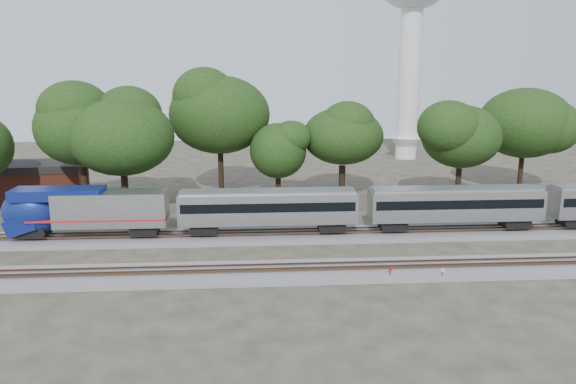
% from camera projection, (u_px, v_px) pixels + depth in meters
% --- Properties ---
extents(ground, '(160.00, 160.00, 0.00)m').
position_uv_depth(ground, '(305.00, 258.00, 49.47)').
color(ground, '#383328').
rests_on(ground, ground).
extents(track_far, '(160.00, 5.00, 0.73)m').
position_uv_depth(track_far, '(299.00, 235.00, 55.27)').
color(track_far, slate).
rests_on(track_far, ground).
extents(track_near, '(160.00, 5.00, 0.73)m').
position_uv_depth(track_near, '(310.00, 272.00, 45.54)').
color(track_near, slate).
rests_on(track_near, ground).
extents(train, '(108.09, 3.08, 4.55)m').
position_uv_depth(train, '(547.00, 202.00, 56.26)').
color(train, '#B9BBC0').
rests_on(train, ground).
extents(switch_stand_red, '(0.36, 0.11, 1.15)m').
position_uv_depth(switch_stand_red, '(390.00, 271.00, 44.11)').
color(switch_stand_red, '#512D19').
rests_on(switch_stand_red, ground).
extents(switch_stand_white, '(0.29, 0.14, 0.96)m').
position_uv_depth(switch_stand_white, '(443.00, 273.00, 44.17)').
color(switch_stand_white, '#512D19').
rests_on(switch_stand_white, ground).
extents(switch_lever, '(0.57, 0.44, 0.30)m').
position_uv_depth(switch_lever, '(377.00, 278.00, 44.32)').
color(switch_lever, '#512D19').
rests_on(switch_lever, ground).
extents(water_tower, '(13.36, 13.36, 36.99)m').
position_uv_depth(water_tower, '(413.00, 0.00, 96.08)').
color(water_tower, silver).
rests_on(water_tower, ground).
extents(brick_building, '(10.45, 7.88, 4.70)m').
position_uv_depth(brick_building, '(45.00, 181.00, 70.44)').
color(brick_building, brown).
rests_on(brick_building, ground).
extents(tree_1, '(9.94, 9.94, 14.02)m').
position_uv_depth(tree_1, '(80.00, 128.00, 62.39)').
color(tree_1, black).
rests_on(tree_1, ground).
extents(tree_2, '(9.08, 9.08, 12.81)m').
position_uv_depth(tree_2, '(122.00, 137.00, 61.04)').
color(tree_2, black).
rests_on(tree_2, ground).
extents(tree_3, '(10.76, 10.76, 15.17)m').
position_uv_depth(tree_3, '(219.00, 115.00, 69.09)').
color(tree_3, black).
rests_on(tree_3, ground).
extents(tree_4, '(6.62, 6.62, 9.33)m').
position_uv_depth(tree_4, '(278.00, 151.00, 67.51)').
color(tree_4, black).
rests_on(tree_4, ground).
extents(tree_5, '(8.20, 8.20, 11.56)m').
position_uv_depth(tree_5, '(343.00, 136.00, 68.91)').
color(tree_5, black).
rests_on(tree_5, ground).
extents(tree_6, '(8.48, 8.48, 11.95)m').
position_uv_depth(tree_6, '(461.00, 137.00, 66.15)').
color(tree_6, black).
rests_on(tree_6, ground).
extents(tree_7, '(9.40, 9.40, 13.25)m').
position_uv_depth(tree_7, '(525.00, 123.00, 72.62)').
color(tree_7, black).
rests_on(tree_7, ground).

